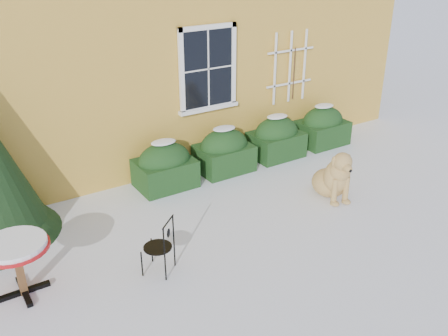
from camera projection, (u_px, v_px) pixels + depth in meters
ground at (260, 245)px, 7.55m from camera, size 80.00×80.00×0.00m
hedge_row at (251, 145)px, 10.13m from camera, size 4.95×0.80×0.91m
bistro_table at (16, 251)px, 6.26m from camera, size 0.86×0.86×0.79m
patio_chair_near at (160, 246)px, 6.80m from camera, size 0.52×0.52×0.83m
dog at (334, 178)px, 8.77m from camera, size 0.77×1.04×0.97m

